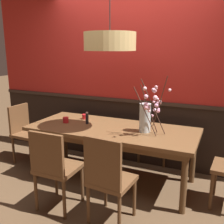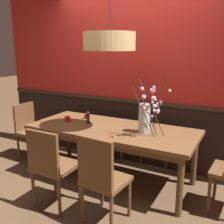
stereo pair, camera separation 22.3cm
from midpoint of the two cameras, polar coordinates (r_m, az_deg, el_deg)
The scene contains 13 objects.
ground_plane at distance 3.66m, azimuth 1.80°, elevation -14.49°, with size 24.00×24.00×0.00m, color brown.
back_wall at distance 3.91m, azimuth 6.70°, elevation 7.91°, with size 4.79×0.14×2.70m.
dining_table at distance 3.40m, azimuth 1.88°, elevation -4.71°, with size 2.17×0.92×0.74m.
chair_near_side_left at distance 2.92m, azimuth -11.01°, elevation -11.10°, with size 0.43×0.42×0.92m.
chair_near_side_right at distance 2.61m, azimuth 0.23°, elevation -13.95°, with size 0.44×0.44×0.94m.
chair_far_side_left at distance 4.30m, azimuth 3.18°, elevation -2.59°, with size 0.48×0.46×0.93m.
chair_far_side_right at distance 4.12m, azimuth 11.97°, elevation -3.26°, with size 0.46×0.41×0.98m.
chair_head_west_end at distance 4.30m, azimuth -15.97°, elevation -3.51°, with size 0.45×0.42×0.89m.
vase_with_blossoms at distance 3.15m, azimuth 9.39°, elevation -0.99°, with size 0.37×0.61×0.70m.
candle_holder_nearer_center at distance 3.81m, azimuth -3.82°, elevation -0.91°, with size 0.08×0.08×0.07m.
candle_holder_nearer_edge at distance 3.66m, azimuth -8.01°, elevation -1.55°, with size 0.08×0.08×0.08m.
condiment_bottle at distance 3.56m, azimuth -3.46°, elevation -1.27°, with size 0.04×0.04×0.16m.
pendant_lamp at distance 3.14m, azimuth 1.52°, elevation 15.15°, with size 0.61×0.61×1.00m.
Camera 2 is at (1.52, -2.85, 1.74)m, focal length 41.83 mm.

